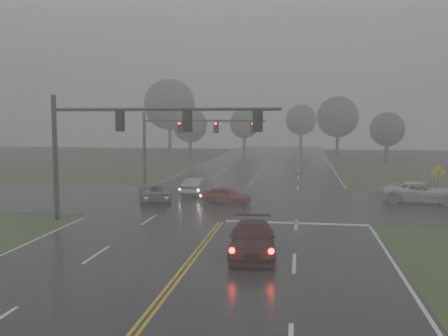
% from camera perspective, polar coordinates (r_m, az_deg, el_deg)
% --- Properties ---
extents(ground, '(180.00, 180.00, 0.00)m').
position_cam_1_polar(ground, '(17.11, -8.12, -15.74)').
color(ground, '#2B3E1A').
rests_on(ground, ground).
extents(main_road, '(18.00, 160.00, 0.02)m').
position_cam_1_polar(main_road, '(36.09, 1.14, -4.32)').
color(main_road, black).
rests_on(main_road, ground).
extents(cross_street, '(120.00, 14.00, 0.02)m').
position_cam_1_polar(cross_street, '(38.04, 1.54, -3.81)').
color(cross_street, black).
rests_on(cross_street, ground).
extents(stop_bar, '(8.50, 0.50, 0.01)m').
position_cam_1_polar(stop_bar, '(30.28, 8.24, -6.30)').
color(stop_bar, silver).
rests_on(stop_bar, ground).
extents(sedan_maroon, '(2.48, 5.25, 1.48)m').
position_cam_1_polar(sedan_maroon, '(23.20, 3.26, -9.95)').
color(sedan_maroon, '#32090D').
rests_on(sedan_maroon, ground).
extents(sedan_red, '(3.94, 2.33, 1.26)m').
position_cam_1_polar(sedan_red, '(36.66, 0.24, -4.17)').
color(sedan_red, maroon).
rests_on(sedan_red, ground).
extents(sedan_silver, '(2.07, 4.49, 1.43)m').
position_cam_1_polar(sedan_silver, '(41.16, -3.02, -3.10)').
color(sedan_silver, '#95979C').
rests_on(sedan_silver, ground).
extents(car_grey, '(3.71, 5.25, 1.33)m').
position_cam_1_polar(car_grey, '(38.40, -7.93, -3.77)').
color(car_grey, slate).
rests_on(car_grey, ground).
extents(pickup_white, '(5.90, 3.34, 1.56)m').
position_cam_1_polar(pickup_white, '(40.00, 21.57, -3.74)').
color(pickup_white, silver).
rests_on(pickup_white, ground).
extents(signal_gantry_near, '(13.97, 0.34, 7.70)m').
position_cam_1_polar(signal_gantry_near, '(30.52, -11.60, 3.98)').
color(signal_gantry_near, black).
rests_on(signal_gantry_near, ground).
extents(signal_gantry_far, '(11.80, 0.35, 6.90)m').
position_cam_1_polar(signal_gantry_far, '(47.70, -4.96, 3.91)').
color(signal_gantry_far, black).
rests_on(signal_gantry_far, ground).
extents(sign_diamond_east, '(1.16, 0.31, 2.83)m').
position_cam_1_polar(sign_diamond_east, '(41.48, 23.27, -0.82)').
color(sign_diamond_east, black).
rests_on(sign_diamond_east, ground).
extents(tree_nw_a, '(5.46, 5.46, 8.01)m').
position_cam_1_polar(tree_nw_a, '(79.40, -3.91, 4.89)').
color(tree_nw_a, '#2C251D').
rests_on(tree_nw_a, ground).
extents(tree_ne_a, '(6.84, 6.84, 10.04)m').
position_cam_1_polar(tree_ne_a, '(84.89, 12.88, 5.71)').
color(tree_ne_a, '#2C251D').
rests_on(tree_ne_a, ground).
extents(tree_n_mid, '(5.59, 5.59, 8.21)m').
position_cam_1_polar(tree_n_mid, '(94.76, 2.35, 5.08)').
color(tree_n_mid, '#2C251D').
rests_on(tree_n_mid, ground).
extents(tree_e_near, '(4.95, 4.95, 7.27)m').
position_cam_1_polar(tree_e_near, '(75.46, 18.15, 4.21)').
color(tree_e_near, '#2C251D').
rests_on(tree_e_near, ground).
extents(tree_nw_b, '(9.17, 9.17, 13.46)m').
position_cam_1_polar(tree_nw_b, '(90.90, -6.25, 7.22)').
color(tree_nw_b, '#2C251D').
rests_on(tree_nw_b, ground).
extents(tree_n_far, '(6.32, 6.32, 9.28)m').
position_cam_1_polar(tree_n_far, '(104.29, 8.80, 5.45)').
color(tree_n_far, '#2C251D').
rests_on(tree_n_far, ground).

